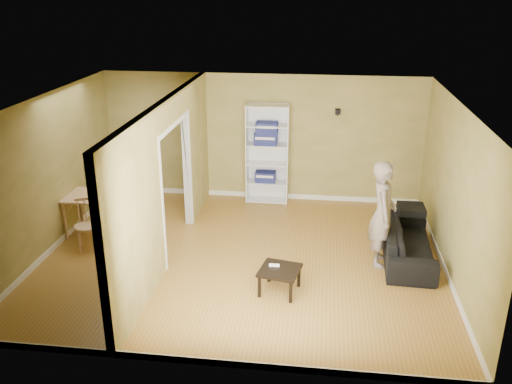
# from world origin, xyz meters

# --- Properties ---
(room_shell) EXTENTS (6.50, 6.50, 6.50)m
(room_shell) POSITION_xyz_m (0.00, 0.00, 1.30)
(room_shell) COLOR #A57030
(room_shell) RESTS_ON ground
(partition) EXTENTS (0.22, 5.50, 2.60)m
(partition) POSITION_xyz_m (-1.20, 0.00, 1.30)
(partition) COLOR tan
(partition) RESTS_ON ground
(wall_speaker) EXTENTS (0.10, 0.10, 0.10)m
(wall_speaker) POSITION_xyz_m (1.50, 2.69, 1.90)
(wall_speaker) COLOR black
(wall_speaker) RESTS_ON room_shell
(sofa) EXTENTS (2.00, 0.93, 0.75)m
(sofa) POSITION_xyz_m (2.70, 0.34, 0.37)
(sofa) COLOR black
(sofa) RESTS_ON ground
(person) EXTENTS (0.76, 0.61, 2.03)m
(person) POSITION_xyz_m (2.22, 0.11, 1.01)
(person) COLOR slate
(person) RESTS_ON ground
(bookshelf) EXTENTS (0.86, 0.37, 2.03)m
(bookshelf) POSITION_xyz_m (0.13, 2.61, 1.02)
(bookshelf) COLOR white
(bookshelf) RESTS_ON ground
(paper_box_navy_a) EXTENTS (0.41, 0.27, 0.21)m
(paper_box_navy_a) POSITION_xyz_m (0.10, 2.56, 0.53)
(paper_box_navy_a) COLOR navy
(paper_box_navy_a) RESTS_ON bookshelf
(paper_box_navy_b) EXTENTS (0.45, 0.30, 0.23)m
(paper_box_navy_b) POSITION_xyz_m (0.10, 2.56, 1.34)
(paper_box_navy_b) COLOR #111B48
(paper_box_navy_b) RESTS_ON bookshelf
(paper_box_navy_c) EXTENTS (0.44, 0.28, 0.22)m
(paper_box_navy_c) POSITION_xyz_m (0.12, 2.56, 1.56)
(paper_box_navy_c) COLOR navy
(paper_box_navy_c) RESTS_ON bookshelf
(coffee_table) EXTENTS (0.56, 0.56, 0.37)m
(coffee_table) POSITION_xyz_m (0.70, -0.98, 0.32)
(coffee_table) COLOR black
(coffee_table) RESTS_ON ground
(game_controller) EXTENTS (0.15, 0.04, 0.03)m
(game_controller) POSITION_xyz_m (0.61, -0.90, 0.39)
(game_controller) COLOR white
(game_controller) RESTS_ON coffee_table
(dining_table) EXTENTS (1.17, 0.78, 0.73)m
(dining_table) POSITION_xyz_m (-2.67, 0.63, 0.65)
(dining_table) COLOR tan
(dining_table) RESTS_ON ground
(chair_left) EXTENTS (0.57, 0.57, 1.00)m
(chair_left) POSITION_xyz_m (-3.46, 0.62, 0.50)
(chair_left) COLOR beige
(chair_left) RESTS_ON ground
(chair_near) EXTENTS (0.53, 0.53, 0.88)m
(chair_near) POSITION_xyz_m (-2.67, -0.00, 0.44)
(chair_near) COLOR tan
(chair_near) RESTS_ON ground
(chair_far) EXTENTS (0.60, 0.60, 1.03)m
(chair_far) POSITION_xyz_m (-2.56, 1.31, 0.51)
(chair_far) COLOR tan
(chair_far) RESTS_ON ground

